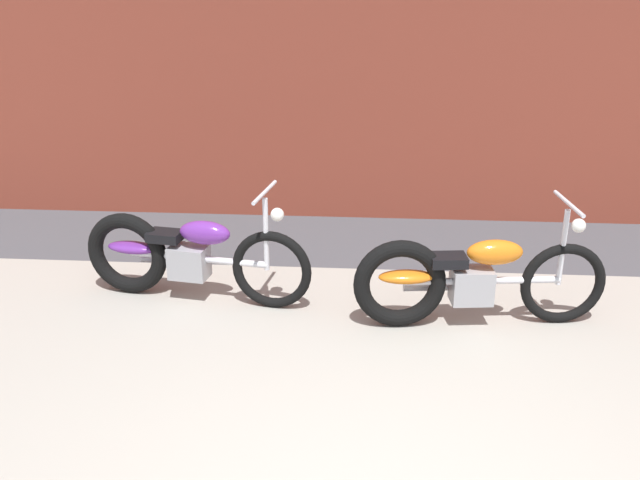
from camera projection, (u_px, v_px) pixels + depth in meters
name	position (u px, v px, depth m)	size (l,w,h in m)	color
sidewalk_slab	(376.00, 368.00, 5.10)	(36.00, 3.50, 0.01)	#9E998E
motorcycle_purple	(180.00, 255.00, 6.02)	(2.00, 0.66, 1.03)	black
motorcycle_orange	(462.00, 279.00, 5.57)	(2.00, 0.58, 1.03)	black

